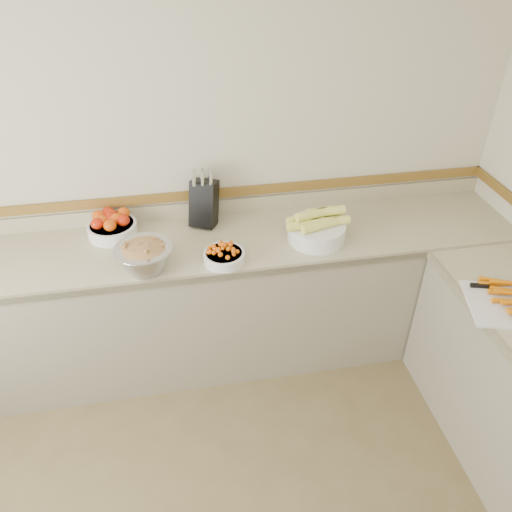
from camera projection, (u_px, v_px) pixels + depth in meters
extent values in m
plane|color=beige|center=(178.00, 158.00, 2.94)|extent=(4.00, 0.00, 4.00)
cube|color=tan|center=(187.00, 247.00, 2.92)|extent=(4.00, 0.65, 0.04)
cube|color=gray|center=(193.00, 305.00, 3.18)|extent=(4.00, 0.63, 0.86)
cube|color=#88795C|center=(191.00, 280.00, 2.67)|extent=(4.00, 0.02, 0.04)
cube|color=tan|center=(183.00, 210.00, 3.13)|extent=(4.00, 0.02, 0.10)
cube|color=brown|center=(182.00, 196.00, 3.07)|extent=(4.00, 0.02, 0.06)
cube|color=black|center=(204.00, 203.00, 3.02)|extent=(0.22, 0.23, 0.30)
cylinder|color=silver|center=(194.00, 180.00, 2.88)|extent=(0.03, 0.04, 0.08)
cylinder|color=silver|center=(203.00, 179.00, 2.89)|extent=(0.03, 0.04, 0.08)
cylinder|color=silver|center=(211.00, 178.00, 2.90)|extent=(0.03, 0.04, 0.08)
cylinder|color=silver|center=(194.00, 177.00, 2.91)|extent=(0.03, 0.04, 0.08)
cylinder|color=silver|center=(202.00, 177.00, 2.91)|extent=(0.03, 0.04, 0.08)
cylinder|color=silver|center=(210.00, 176.00, 2.92)|extent=(0.03, 0.04, 0.08)
cylinder|color=silver|center=(193.00, 175.00, 2.93)|extent=(0.03, 0.04, 0.08)
cylinder|color=silver|center=(202.00, 174.00, 2.94)|extent=(0.03, 0.04, 0.08)
cylinder|color=silver|center=(210.00, 174.00, 2.95)|extent=(0.03, 0.04, 0.08)
cylinder|color=white|center=(113.00, 229.00, 2.97)|extent=(0.29, 0.29, 0.08)
torus|color=white|center=(112.00, 225.00, 2.95)|extent=(0.29, 0.29, 0.01)
cylinder|color=white|center=(112.00, 225.00, 2.95)|extent=(0.26, 0.26, 0.01)
ellipsoid|color=red|center=(97.00, 224.00, 2.89)|extent=(0.08, 0.08, 0.07)
ellipsoid|color=#D74907|center=(110.00, 225.00, 2.87)|extent=(0.08, 0.08, 0.07)
ellipsoid|color=red|center=(123.00, 220.00, 2.92)|extent=(0.08, 0.08, 0.07)
ellipsoid|color=#D74907|center=(98.00, 216.00, 2.96)|extent=(0.08, 0.08, 0.07)
ellipsoid|color=red|center=(111.00, 218.00, 2.94)|extent=(0.08, 0.08, 0.07)
ellipsoid|color=#D74907|center=(124.00, 213.00, 2.99)|extent=(0.08, 0.08, 0.07)
ellipsoid|color=red|center=(108.00, 213.00, 2.99)|extent=(0.08, 0.08, 0.07)
ellipsoid|color=#D74907|center=(116.00, 219.00, 2.93)|extent=(0.08, 0.08, 0.07)
ellipsoid|color=red|center=(111.00, 215.00, 2.97)|extent=(0.08, 0.08, 0.07)
ellipsoid|color=#D74907|center=(102.00, 221.00, 2.92)|extent=(0.08, 0.08, 0.07)
cylinder|color=white|center=(224.00, 257.00, 2.76)|extent=(0.23, 0.23, 0.06)
torus|color=white|center=(224.00, 253.00, 2.74)|extent=(0.23, 0.23, 0.01)
cylinder|color=white|center=(224.00, 253.00, 2.74)|extent=(0.20, 0.20, 0.01)
sphere|color=#DF5907|center=(220.00, 255.00, 2.68)|extent=(0.02, 0.02, 0.02)
sphere|color=#DF5907|center=(237.00, 249.00, 2.73)|extent=(0.02, 0.02, 0.02)
sphere|color=#DF5907|center=(230.00, 255.00, 2.68)|extent=(0.02, 0.02, 0.02)
sphere|color=#DF5907|center=(224.00, 246.00, 2.70)|extent=(0.02, 0.02, 0.02)
sphere|color=#DF5907|center=(233.00, 250.00, 2.72)|extent=(0.02, 0.02, 0.02)
sphere|color=#DF5907|center=(227.00, 244.00, 2.75)|extent=(0.02, 0.02, 0.02)
sphere|color=#DF5907|center=(234.00, 247.00, 2.74)|extent=(0.02, 0.02, 0.02)
sphere|color=#DF5907|center=(221.00, 247.00, 2.72)|extent=(0.02, 0.02, 0.02)
sphere|color=#DF5907|center=(222.00, 245.00, 2.73)|extent=(0.02, 0.02, 0.02)
sphere|color=#DF5907|center=(238.00, 252.00, 2.71)|extent=(0.02, 0.02, 0.02)
sphere|color=#DF5907|center=(214.00, 255.00, 2.69)|extent=(0.02, 0.02, 0.02)
sphere|color=#DF5907|center=(230.00, 247.00, 2.72)|extent=(0.02, 0.02, 0.02)
sphere|color=#DF5907|center=(222.00, 245.00, 2.71)|extent=(0.02, 0.02, 0.02)
sphere|color=#DF5907|center=(231.00, 246.00, 2.73)|extent=(0.02, 0.02, 0.02)
sphere|color=#DF5907|center=(228.00, 246.00, 2.73)|extent=(0.02, 0.02, 0.02)
sphere|color=#DF5907|center=(213.00, 246.00, 2.75)|extent=(0.02, 0.02, 0.02)
sphere|color=#DF5907|center=(208.00, 252.00, 2.72)|extent=(0.02, 0.02, 0.02)
sphere|color=#DF5907|center=(231.00, 257.00, 2.68)|extent=(0.02, 0.02, 0.02)
sphere|color=#DF5907|center=(223.00, 245.00, 2.74)|extent=(0.02, 0.02, 0.02)
sphere|color=#DF5907|center=(228.00, 245.00, 2.73)|extent=(0.02, 0.02, 0.02)
sphere|color=#DF5907|center=(230.00, 245.00, 2.73)|extent=(0.02, 0.02, 0.02)
sphere|color=#DF5907|center=(217.00, 245.00, 2.73)|extent=(0.02, 0.02, 0.02)
sphere|color=#DF5907|center=(211.00, 247.00, 2.75)|extent=(0.02, 0.02, 0.02)
sphere|color=#DF5907|center=(229.00, 248.00, 2.72)|extent=(0.02, 0.02, 0.02)
sphere|color=#DF5907|center=(231.00, 244.00, 2.76)|extent=(0.02, 0.02, 0.02)
sphere|color=#DF5907|center=(232.00, 250.00, 2.71)|extent=(0.02, 0.02, 0.02)
sphere|color=#DF5907|center=(219.00, 243.00, 2.78)|extent=(0.02, 0.02, 0.02)
sphere|color=#DF5907|center=(217.00, 257.00, 2.67)|extent=(0.02, 0.02, 0.02)
sphere|color=#DF5907|center=(223.00, 248.00, 2.70)|extent=(0.02, 0.02, 0.02)
sphere|color=#DF5907|center=(230.00, 246.00, 2.72)|extent=(0.02, 0.02, 0.02)
sphere|color=#DF5907|center=(218.00, 244.00, 2.75)|extent=(0.02, 0.02, 0.02)
sphere|color=#DF5907|center=(215.00, 248.00, 2.72)|extent=(0.02, 0.02, 0.02)
sphere|color=#DF5907|center=(225.00, 244.00, 2.73)|extent=(0.02, 0.02, 0.02)
sphere|color=#DF5907|center=(222.00, 249.00, 2.71)|extent=(0.02, 0.02, 0.02)
sphere|color=#DF5907|center=(222.00, 256.00, 2.67)|extent=(0.02, 0.02, 0.02)
sphere|color=#DF5907|center=(223.00, 245.00, 2.72)|extent=(0.02, 0.02, 0.02)
cylinder|color=white|center=(316.00, 232.00, 2.93)|extent=(0.34, 0.34, 0.10)
torus|color=white|center=(317.00, 225.00, 2.90)|extent=(0.34, 0.34, 0.01)
cylinder|color=#ECEA62|center=(306.00, 224.00, 2.85)|extent=(0.23, 0.09, 0.05)
cylinder|color=#ECEA62|center=(320.00, 226.00, 2.84)|extent=(0.23, 0.11, 0.05)
cylinder|color=#ECEA62|center=(330.00, 221.00, 2.88)|extent=(0.23, 0.05, 0.05)
cylinder|color=#ECEA62|center=(305.00, 218.00, 2.91)|extent=(0.23, 0.10, 0.05)
cylinder|color=#ECEA62|center=(321.00, 215.00, 2.93)|extent=(0.23, 0.07, 0.05)
cylinder|color=#ECEA62|center=(314.00, 214.00, 2.85)|extent=(0.23, 0.10, 0.05)
cylinder|color=#ECEA62|center=(326.00, 211.00, 2.87)|extent=(0.23, 0.06, 0.05)
cylinder|color=#B2B2BA|center=(145.00, 259.00, 2.67)|extent=(0.31, 0.31, 0.14)
torus|color=#B2B2BA|center=(143.00, 248.00, 2.63)|extent=(0.31, 0.31, 0.01)
ellipsoid|color=red|center=(144.00, 250.00, 2.64)|extent=(0.26, 0.26, 0.08)
cube|color=red|center=(133.00, 252.00, 2.58)|extent=(0.03, 0.03, 0.02)
cube|color=#82BD5C|center=(154.00, 238.00, 2.67)|extent=(0.02, 0.02, 0.02)
cube|color=red|center=(124.00, 249.00, 2.61)|extent=(0.03, 0.03, 0.02)
cube|color=#82BD5C|center=(143.00, 247.00, 2.62)|extent=(0.03, 0.03, 0.02)
cube|color=red|center=(124.00, 247.00, 2.60)|extent=(0.03, 0.03, 0.02)
cube|color=#82BD5C|center=(139.00, 245.00, 2.61)|extent=(0.02, 0.02, 0.02)
cube|color=red|center=(146.00, 244.00, 2.62)|extent=(0.02, 0.02, 0.02)
cube|color=#82BD5C|center=(147.00, 246.00, 2.60)|extent=(0.02, 0.02, 0.02)
cube|color=red|center=(162.00, 246.00, 2.63)|extent=(0.03, 0.03, 0.02)
cube|color=#82BD5C|center=(146.00, 251.00, 2.56)|extent=(0.03, 0.03, 0.02)
cube|color=red|center=(148.00, 252.00, 2.59)|extent=(0.03, 0.03, 0.02)
cube|color=#82BD5C|center=(147.00, 246.00, 2.62)|extent=(0.02, 0.02, 0.02)
cube|color=red|center=(126.00, 243.00, 2.63)|extent=(0.02, 0.02, 0.02)
cube|color=#82BD5C|center=(151.00, 247.00, 2.62)|extent=(0.03, 0.03, 0.02)
cone|color=orange|center=(512.00, 293.00, 2.47)|extent=(0.18, 0.07, 0.03)
cone|color=orange|center=(507.00, 293.00, 2.50)|extent=(0.18, 0.07, 0.03)
cone|color=orange|center=(504.00, 290.00, 2.53)|extent=(0.18, 0.07, 0.03)
cone|color=orange|center=(502.00, 283.00, 2.53)|extent=(0.18, 0.07, 0.03)
cone|color=orange|center=(498.00, 284.00, 2.57)|extent=(0.18, 0.07, 0.03)
cone|color=orange|center=(495.00, 281.00, 2.59)|extent=(0.18, 0.07, 0.03)
cube|color=silver|center=(504.00, 284.00, 2.59)|extent=(0.19, 0.08, 0.00)
cube|color=black|center=(480.00, 286.00, 2.56)|extent=(0.10, 0.05, 0.02)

